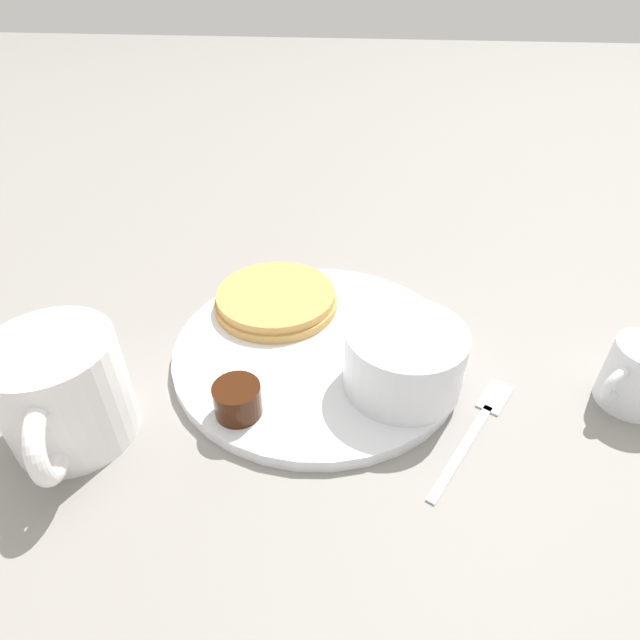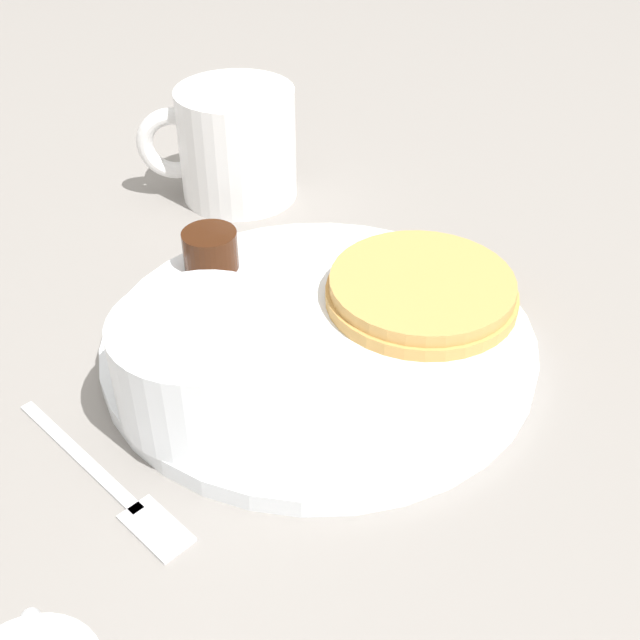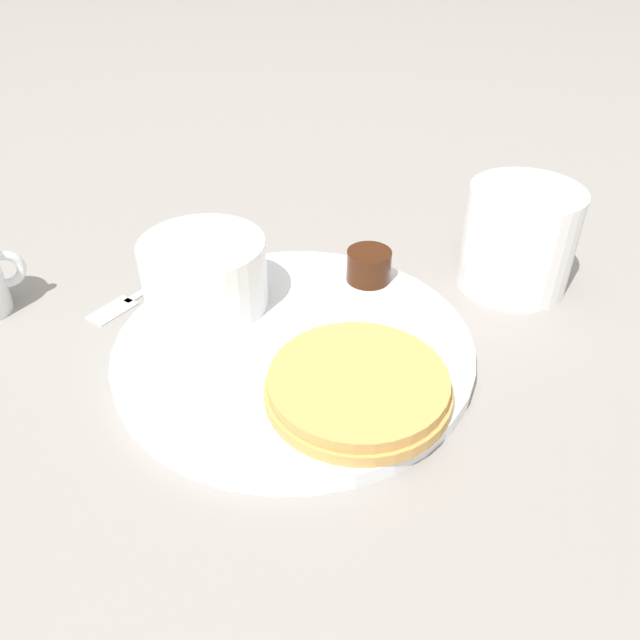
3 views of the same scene
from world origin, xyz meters
The scene contains 8 objects.
ground_plane centered at (0.00, 0.00, 0.00)m, with size 4.00×4.00×0.00m, color gray.
plate centered at (0.00, 0.00, 0.01)m, with size 0.27×0.27×0.01m.
pancake_stack centered at (0.05, -0.06, 0.02)m, with size 0.13×0.13×0.02m.
bowl centered at (-0.08, 0.04, 0.04)m, with size 0.10×0.10×0.06m.
syrup_cup centered at (0.05, 0.09, 0.03)m, with size 0.04×0.04×0.03m.
butter_ramekin centered at (-0.08, 0.07, 0.03)m, with size 0.05×0.05×0.05m.
coffee_mug centered at (0.18, 0.12, 0.05)m, with size 0.10×0.13×0.09m.
fork centered at (-0.14, 0.07, 0.00)m, with size 0.08×0.13×0.00m.
Camera 2 is at (-0.39, -0.10, 0.33)m, focal length 45.00 mm.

